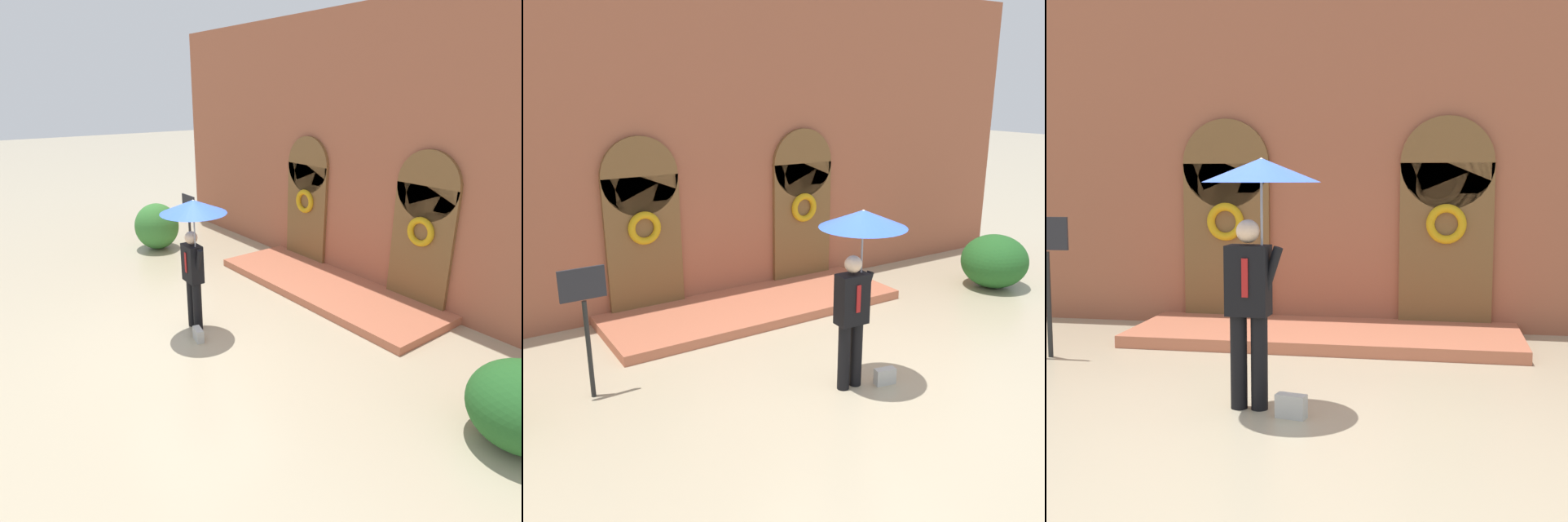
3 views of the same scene
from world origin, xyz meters
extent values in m
plane|color=tan|center=(0.00, 0.00, 0.00)|extent=(80.00, 80.00, 0.00)
cube|color=#9E563D|center=(0.00, 4.20, 2.80)|extent=(14.00, 0.50, 5.60)
cube|color=brown|center=(-1.60, 3.91, 1.20)|extent=(1.30, 0.08, 2.40)
cylinder|color=brown|center=(-1.60, 3.91, 2.40)|extent=(1.30, 0.08, 1.30)
cube|color=brown|center=(1.60, 3.91, 1.20)|extent=(1.30, 0.08, 2.40)
cylinder|color=brown|center=(1.60, 3.91, 2.40)|extent=(1.30, 0.08, 1.30)
torus|color=#C69314|center=(-1.60, 3.84, 1.55)|extent=(0.56, 0.12, 0.56)
torus|color=#C69314|center=(1.60, 3.84, 1.55)|extent=(0.56, 0.12, 0.56)
cube|color=#B56346|center=(0.00, 3.05, 0.08)|extent=(5.20, 1.80, 0.16)
cylinder|color=black|center=(-0.35, 0.04, 0.45)|extent=(0.16, 0.16, 0.90)
cylinder|color=black|center=(-0.15, 0.04, 0.45)|extent=(0.16, 0.16, 0.90)
cube|color=black|center=(-0.25, 0.04, 1.23)|extent=(0.41, 0.26, 0.66)
cube|color=#A51919|center=(-0.25, -0.09, 1.27)|extent=(0.06, 0.01, 0.36)
sphere|color=beige|center=(-0.25, 0.04, 1.69)|extent=(0.22, 0.22, 0.22)
cylinder|color=black|center=(-0.03, 0.04, 1.33)|extent=(0.22, 0.09, 0.46)
cylinder|color=gray|center=(-0.12, 0.04, 1.65)|extent=(0.02, 0.02, 0.98)
cone|color=#284CB7|center=(-0.12, 0.04, 2.25)|extent=(1.10, 1.10, 0.22)
cone|color=white|center=(-0.12, 0.04, 2.27)|extent=(0.61, 0.61, 0.20)
cube|color=#B7B7B2|center=(0.19, -0.16, 0.11)|extent=(0.30, 0.18, 0.22)
cylinder|color=black|center=(-3.18, 1.58, 0.65)|extent=(0.06, 0.06, 1.30)
cube|color=#232328|center=(-3.18, 1.58, 1.52)|extent=(0.56, 0.03, 0.40)
camera|label=1|loc=(6.42, -3.53, 4.01)|focal=32.00mm
camera|label=2|loc=(-4.66, -5.31, 3.80)|focal=40.00mm
camera|label=3|loc=(1.47, -6.46, 2.16)|focal=50.00mm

